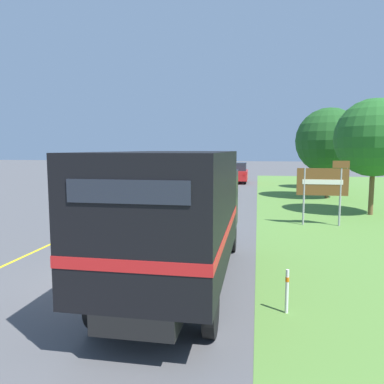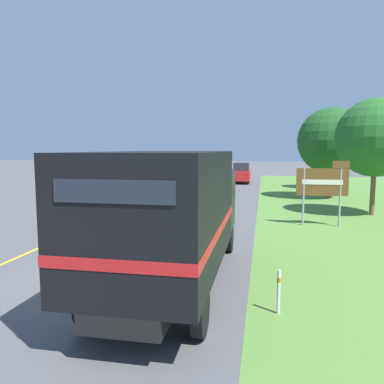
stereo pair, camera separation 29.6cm
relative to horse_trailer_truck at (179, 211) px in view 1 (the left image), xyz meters
name	(u,v)px [view 1 (the left image)]	position (x,y,z in m)	size (l,w,h in m)	color
ground_plane	(116,278)	(-1.81, 0.25, -1.92)	(200.00, 200.00, 0.00)	#515154
edge_line_yellow	(138,204)	(-5.51, 13.41, -1.92)	(0.12, 54.68, 0.01)	yellow
centre_dash_near	(124,271)	(-1.81, 0.90, -1.92)	(0.12, 2.60, 0.01)	white
centre_dash_mid_a	(175,225)	(-1.81, 7.50, -1.92)	(0.12, 2.60, 0.01)	white
centre_dash_mid_b	(197,204)	(-1.81, 14.10, -1.92)	(0.12, 2.60, 0.01)	white
centre_dash_far	(210,192)	(-1.81, 20.70, -1.92)	(0.12, 2.60, 0.01)	white
centre_dash_farthest	(219,185)	(-1.81, 27.30, -1.92)	(0.12, 2.60, 0.01)	white
horse_trailer_truck	(179,211)	(0.00, 0.00, 0.00)	(2.58, 7.95, 3.40)	black
lead_car_white	(189,181)	(-3.52, 20.51, -1.01)	(1.80, 3.97, 1.77)	black
lead_car_red_ahead	(239,173)	(-0.01, 29.58, -0.88)	(1.80, 4.17, 2.10)	black
highway_sign	(323,184)	(4.83, 8.59, -0.01)	(2.25, 0.09, 2.94)	#9E9EA3
roadside_tree_near	(374,138)	(7.83, 11.95, 2.12)	(4.05, 4.05, 6.07)	brown
roadside_tree_mid	(329,141)	(6.75, 18.57, 2.11)	(4.57, 4.57, 6.32)	brown
roadside_tree_far	(331,143)	(8.16, 25.35, 2.10)	(3.78, 3.78, 5.92)	brown
delineator_post	(287,290)	(2.56, -1.15, -1.41)	(0.08, 0.08, 0.95)	white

